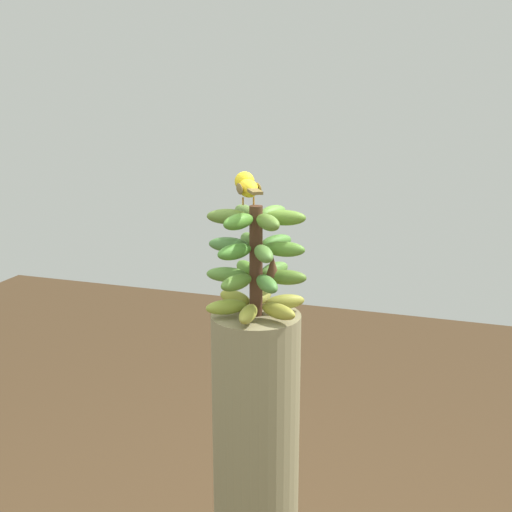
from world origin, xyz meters
name	(u,v)px	position (x,y,z in m)	size (l,w,h in m)	color
banana_bunch	(256,262)	(0.00, 0.00, 1.48)	(0.28, 0.29, 0.31)	#4C2D1E
perched_bird	(247,186)	(-0.03, 0.02, 1.69)	(0.13, 0.18, 0.08)	#C68933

